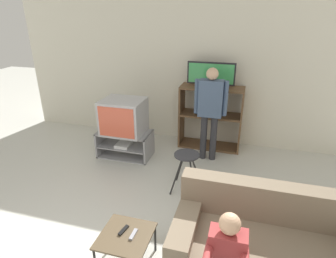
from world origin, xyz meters
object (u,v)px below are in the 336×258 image
object	(u,v)px
television_main	(124,116)
remote_control_black	(124,230)
media_shelf	(210,117)
snack_table	(126,238)
remote_control_white	(133,234)
person_standing_adult	(210,106)
folding_stool	(187,161)
tv_stand	(125,144)
couch	(265,251)
television_flat	(211,75)

from	to	relation	value
television_main	remote_control_black	size ratio (longest dim) A/B	4.76
media_shelf	snack_table	size ratio (longest dim) A/B	2.29
remote_control_white	person_standing_adult	xyz separation A→B (m)	(0.39, 2.38, 0.57)
folding_stool	snack_table	bearing A→B (deg)	-102.12
remote_control_white	media_shelf	bearing A→B (deg)	84.65
folding_stool	remote_control_black	xyz separation A→B (m)	(-0.34, -1.37, -0.09)
snack_table	tv_stand	bearing A→B (deg)	114.02
remote_control_white	person_standing_adult	bearing A→B (deg)	82.30
media_shelf	couch	bearing A→B (deg)	-71.26
television_flat	person_standing_adult	size ratio (longest dim) A/B	0.52
tv_stand	person_standing_adult	xyz separation A→B (m)	(1.41, 0.28, 0.73)
remote_control_black	remote_control_white	xyz separation A→B (m)	(0.12, -0.02, 0.00)
television_main	remote_control_black	bearing A→B (deg)	-66.60
tv_stand	television_main	distance (m)	0.52
television_flat	person_standing_adult	world-z (taller)	same
television_flat	folding_stool	world-z (taller)	television_flat
remote_control_white	person_standing_adult	distance (m)	2.48
tv_stand	television_main	xyz separation A→B (m)	(0.01, -0.01, 0.52)
television_flat	remote_control_black	xyz separation A→B (m)	(-0.43, -2.84, -0.97)
couch	television_flat	bearing A→B (deg)	109.39
remote_control_black	remote_control_white	size ratio (longest dim) A/B	1.00
television_main	couch	bearing A→B (deg)	-39.72
television_main	couch	distance (m)	2.96
folding_stool	television_main	bearing A→B (deg)	150.53
television_main	remote_control_white	bearing A→B (deg)	-64.23
television_main	television_flat	bearing A→B (deg)	30.35
television_main	remote_control_white	xyz separation A→B (m)	(1.01, -2.09, -0.36)
couch	remote_control_black	bearing A→B (deg)	-171.79
remote_control_black	couch	distance (m)	1.37
tv_stand	remote_control_black	size ratio (longest dim) A/B	6.36
remote_control_black	couch	xyz separation A→B (m)	(1.36, 0.20, -0.08)
tv_stand	person_standing_adult	size ratio (longest dim) A/B	0.58
television_main	snack_table	bearing A→B (deg)	-66.11
snack_table	person_standing_adult	xyz separation A→B (m)	(0.47, 2.40, 0.62)
tv_stand	couch	bearing A→B (deg)	-39.73
television_main	person_standing_adult	xyz separation A→B (m)	(1.40, 0.29, 0.21)
remote_control_white	couch	size ratio (longest dim) A/B	0.08
television_flat	remote_control_white	bearing A→B (deg)	-96.20
television_main	person_standing_adult	distance (m)	1.44
remote_control_black	person_standing_adult	size ratio (longest dim) A/B	0.09
tv_stand	television_flat	world-z (taller)	television_flat
television_main	television_flat	size ratio (longest dim) A/B	0.84
remote_control_black	tv_stand	bearing A→B (deg)	125.15
media_shelf	remote_control_white	distance (m)	2.88
snack_table	person_standing_adult	bearing A→B (deg)	79.01
television_flat	person_standing_adult	xyz separation A→B (m)	(0.08, -0.48, -0.40)
folding_stool	remote_control_white	distance (m)	1.41
remote_control_white	television_flat	bearing A→B (deg)	85.42
media_shelf	couch	distance (m)	2.79
tv_stand	person_standing_adult	world-z (taller)	person_standing_adult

